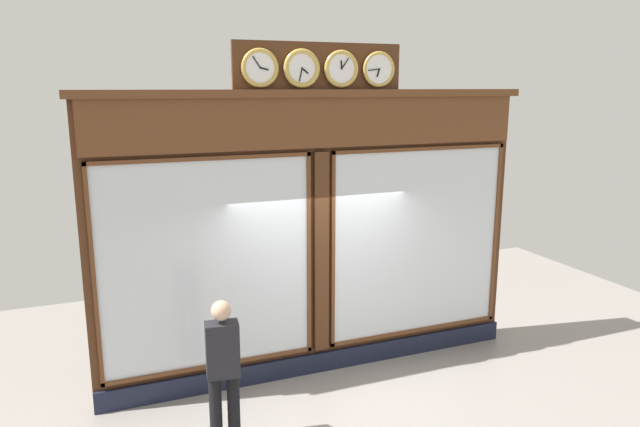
% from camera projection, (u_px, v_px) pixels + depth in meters
% --- Properties ---
extents(shop_facade, '(6.11, 0.42, 4.48)m').
position_uv_depth(shop_facade, '(317.00, 232.00, 7.99)').
color(shop_facade, '#4C2B16').
rests_on(shop_facade, ground_plane).
extents(pedestrian, '(0.38, 0.26, 1.69)m').
position_uv_depth(pedestrian, '(223.00, 366.00, 6.42)').
color(pedestrian, black).
rests_on(pedestrian, ground_plane).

